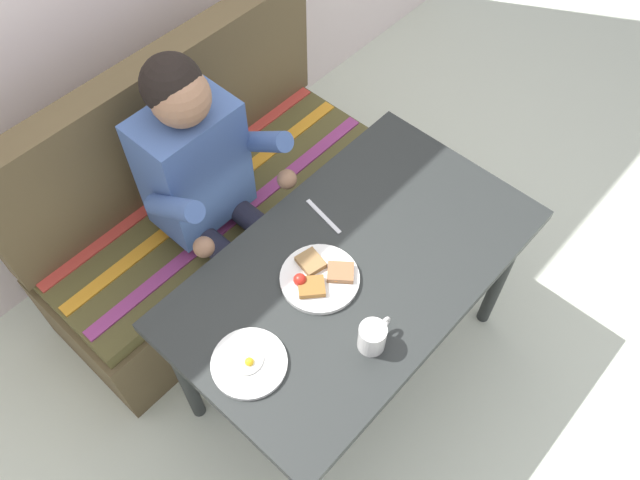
# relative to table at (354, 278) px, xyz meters

# --- Properties ---
(ground_plane) EXTENTS (8.00, 8.00, 0.00)m
(ground_plane) POSITION_rel_table_xyz_m (0.00, 0.00, -0.65)
(ground_plane) COLOR beige
(table) EXTENTS (1.20, 0.70, 0.73)m
(table) POSITION_rel_table_xyz_m (0.00, 0.00, 0.00)
(table) COLOR #262928
(table) RESTS_ON ground
(couch) EXTENTS (1.44, 0.56, 1.00)m
(couch) POSITION_rel_table_xyz_m (0.00, 0.76, -0.32)
(couch) COLOR brown
(couch) RESTS_ON ground
(person) EXTENTS (0.45, 0.61, 1.21)m
(person) POSITION_rel_table_xyz_m (-0.08, 0.59, 0.09)
(person) COLOR #425E9A
(person) RESTS_ON ground
(plate_breakfast) EXTENTS (0.25, 0.25, 0.05)m
(plate_breakfast) POSITION_rel_table_xyz_m (-0.11, 0.05, 0.10)
(plate_breakfast) COLOR white
(plate_breakfast) RESTS_ON table
(plate_eggs) EXTENTS (0.22, 0.22, 0.04)m
(plate_eggs) POSITION_rel_table_xyz_m (-0.45, 0.00, 0.09)
(plate_eggs) COLOR white
(plate_eggs) RESTS_ON table
(coffee_mug) EXTENTS (0.12, 0.08, 0.10)m
(coffee_mug) POSITION_rel_table_xyz_m (-0.17, -0.21, 0.13)
(coffee_mug) COLOR white
(coffee_mug) RESTS_ON table
(fork) EXTENTS (0.04, 0.17, 0.00)m
(fork) POSITION_rel_table_xyz_m (0.07, 0.20, 0.08)
(fork) COLOR silver
(fork) RESTS_ON table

